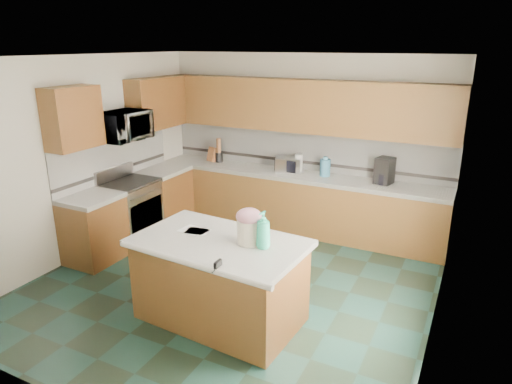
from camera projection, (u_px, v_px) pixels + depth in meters
The scene contains 52 objects.
floor at pixel (233, 284), 5.63m from camera, with size 4.60×4.60×0.00m, color black.
ceiling at pixel (228, 57), 4.79m from camera, with size 4.60×4.60×0.00m, color white.
wall_back at pixel (303, 142), 7.18m from camera, with size 4.60×0.04×2.70m, color white.
wall_front at pixel (69, 263), 3.24m from camera, with size 4.60×0.04×2.70m, color white.
wall_left at pixel (82, 158), 6.20m from camera, with size 0.04×4.60×2.70m, color white.
wall_right at pixel (448, 212), 4.23m from camera, with size 0.04×4.60×2.70m, color white.
back_base_cab at pixel (294, 203), 7.20m from camera, with size 4.60×0.60×0.86m, color black.
back_countertop at pixel (295, 175), 7.06m from camera, with size 4.60×0.64×0.06m, color white.
back_upper_cab at pixel (300, 106), 6.84m from camera, with size 4.60×0.33×0.78m, color black.
back_backsplash at pixel (302, 150), 7.19m from camera, with size 4.60×0.02×0.63m, color silver.
back_accent_band at pixel (302, 162), 7.25m from camera, with size 4.60×0.01×0.05m, color black.
left_base_cab_rear at pixel (164, 198), 7.45m from camera, with size 0.60×0.82×0.86m, color black.
left_counter_rear at pixel (162, 171), 7.30m from camera, with size 0.64×0.82×0.06m, color white.
left_base_cab_front at pixel (94, 231), 6.15m from camera, with size 0.60×0.72×0.86m, color black.
left_counter_front at pixel (90, 198), 6.00m from camera, with size 0.64×0.72×0.06m, color white.
left_backsplash at pixel (114, 158), 6.69m from camera, with size 0.02×2.30×0.63m, color silver.
left_accent_band at pixel (115, 170), 6.75m from camera, with size 0.01×2.30×0.05m, color black.
left_upper_cab_rear at pixel (157, 103), 7.15m from camera, with size 0.33×1.09×0.78m, color black.
left_upper_cab_front at pixel (73, 118), 5.73m from camera, with size 0.33×0.72×0.78m, color black.
range_body at pixel (131, 212), 6.77m from camera, with size 0.60×0.76×0.88m, color #B7B7BC.
range_oven_door at pixel (147, 218), 6.66m from camera, with size 0.02×0.68×0.55m, color black.
range_cooktop at pixel (129, 183), 6.63m from camera, with size 0.62×0.78×0.04m, color black.
range_handle at pixel (147, 194), 6.53m from camera, with size 0.02×0.02×0.66m, color #B7B7BC.
range_backguard at pixel (114, 173), 6.70m from camera, with size 0.06×0.76×0.18m, color #B7B7BC.
microwave at pixel (123, 126), 6.37m from camera, with size 0.73×0.50×0.41m, color #B7B7BC.
island_base at pixel (220, 283), 4.81m from camera, with size 1.65×0.94×0.86m, color black.
island_top at pixel (219, 243), 4.66m from camera, with size 1.75×1.04×0.06m, color white.
island_bullnose at pixel (190, 264), 4.22m from camera, with size 0.06×0.06×1.75m, color white.
treat_jar at pixel (249, 231), 4.56m from camera, with size 0.24×0.24×0.25m, color #EEE4CA.
treat_jar_lid at pixel (249, 216), 4.50m from camera, with size 0.26×0.26×0.16m, color pink.
treat_jar_knob at pixel (249, 211), 4.49m from camera, with size 0.03×0.03×0.09m, color tan.
treat_jar_knob_end_l at pixel (245, 210), 4.51m from camera, with size 0.05×0.05×0.05m, color tan.
treat_jar_knob_end_r at pixel (253, 212), 4.47m from camera, with size 0.05×0.05×0.05m, color tan.
soap_bottle_island at pixel (263, 230), 4.43m from camera, with size 0.14×0.15×0.38m, color #2DBA96.
paper_sheet_a at pixel (197, 231), 4.88m from camera, with size 0.25×0.19×0.00m, color white.
paper_sheet_b at pixel (194, 230), 4.90m from camera, with size 0.30×0.22×0.00m, color white.
clamp_body at pixel (218, 266), 4.10m from camera, with size 0.03×0.10×0.09m, color black.
clamp_handle at pixel (214, 271), 4.06m from camera, with size 0.02×0.02×0.07m, color black.
knife_block at pixel (213, 155), 7.70m from camera, with size 0.13×0.11×0.25m, color #472814.
utensil_crock at pixel (219, 157), 7.69m from camera, with size 0.13×0.13×0.16m, color black.
utensil_bundle at pixel (219, 145), 7.63m from camera, with size 0.08×0.08×0.24m, color #472814.
toaster_oven at pixel (288, 164), 7.11m from camera, with size 0.39×0.27×0.23m, color #B7B7BC.
toaster_oven_door at pixel (285, 166), 7.01m from camera, with size 0.35×0.01×0.19m, color black.
paper_towel at pixel (299, 163), 7.08m from camera, with size 0.12×0.12×0.28m, color white.
paper_towel_base at pixel (298, 171), 7.12m from camera, with size 0.19×0.19×0.01m, color #B7B7BC.
water_jug at pixel (325, 168), 6.86m from camera, with size 0.16×0.16×0.26m, color teal.
water_jug_neck at pixel (326, 158), 6.82m from camera, with size 0.07×0.07×0.04m, color teal.
coffee_maker at pixel (385, 171), 6.49m from camera, with size 0.22×0.24×0.38m, color black.
coffee_carafe at pixel (383, 179), 6.48m from camera, with size 0.16×0.16×0.16m, color black.
soap_bottle_back at pixel (381, 176), 6.50m from camera, with size 0.10×0.10×0.22m, color white.
soap_back_cap at pixel (382, 168), 6.46m from camera, with size 0.02×0.02×0.03m, color red.
window_light_proxy at pixel (445, 202), 4.02m from camera, with size 0.02×1.40×1.10m, color white.
Camera 1 is at (2.50, -4.34, 2.84)m, focal length 32.00 mm.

